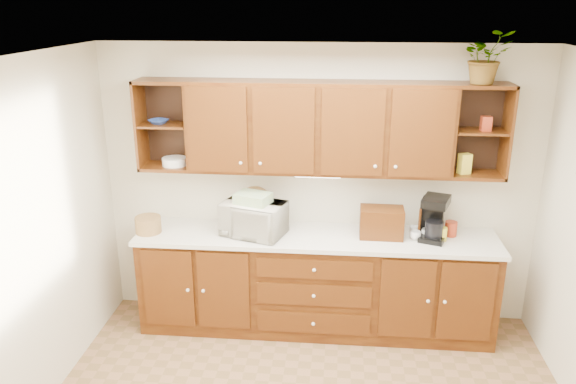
% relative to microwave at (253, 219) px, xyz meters
% --- Properties ---
extents(ceiling, '(4.00, 4.00, 0.00)m').
position_rel_microwave_xyz_m(ceiling, '(0.56, -1.41, 1.51)').
color(ceiling, white).
rests_on(ceiling, back_wall).
extents(back_wall, '(4.00, 0.00, 4.00)m').
position_rel_microwave_xyz_m(back_wall, '(0.56, 0.34, 0.21)').
color(back_wall, beige).
rests_on(back_wall, floor).
extents(left_wall, '(0.00, 3.50, 3.50)m').
position_rel_microwave_xyz_m(left_wall, '(-1.44, -1.41, 0.21)').
color(left_wall, beige).
rests_on(left_wall, floor).
extents(base_cabinets, '(3.20, 0.60, 0.90)m').
position_rel_microwave_xyz_m(base_cabinets, '(0.56, 0.04, -0.64)').
color(base_cabinets, '#341305').
rests_on(base_cabinets, floor).
extents(countertop, '(3.24, 0.64, 0.04)m').
position_rel_microwave_xyz_m(countertop, '(0.56, 0.03, -0.17)').
color(countertop, silver).
rests_on(countertop, base_cabinets).
extents(upper_cabinets, '(3.20, 0.33, 0.80)m').
position_rel_microwave_xyz_m(upper_cabinets, '(0.57, 0.18, 0.80)').
color(upper_cabinets, '#341305').
rests_on(upper_cabinets, back_wall).
extents(undercabinet_light, '(0.40, 0.05, 0.02)m').
position_rel_microwave_xyz_m(undercabinet_light, '(0.56, 0.13, 0.38)').
color(undercabinet_light, white).
rests_on(undercabinet_light, upper_cabinets).
extents(wicker_basket, '(0.23, 0.23, 0.15)m').
position_rel_microwave_xyz_m(wicker_basket, '(-0.96, -0.04, -0.08)').
color(wicker_basket, olive).
rests_on(wicker_basket, countertop).
extents(microwave, '(0.62, 0.51, 0.30)m').
position_rel_microwave_xyz_m(microwave, '(0.00, 0.00, 0.00)').
color(microwave, beige).
rests_on(microwave, countertop).
extents(towel_stack, '(0.35, 0.30, 0.09)m').
position_rel_microwave_xyz_m(towel_stack, '(0.00, 0.00, 0.19)').
color(towel_stack, '#DDDC68').
rests_on(towel_stack, microwave).
extents(wine_bottle, '(0.07, 0.07, 0.31)m').
position_rel_microwave_xyz_m(wine_bottle, '(0.12, 0.10, 0.00)').
color(wine_bottle, black).
rests_on(wine_bottle, countertop).
extents(woven_tray, '(0.37, 0.19, 0.35)m').
position_rel_microwave_xyz_m(woven_tray, '(-0.02, 0.28, -0.14)').
color(woven_tray, olive).
rests_on(woven_tray, countertop).
extents(bread_box, '(0.39, 0.25, 0.27)m').
position_rel_microwave_xyz_m(bread_box, '(1.14, 0.06, -0.02)').
color(bread_box, '#341305').
rests_on(bread_box, countertop).
extents(mug_tree, '(0.21, 0.22, 0.27)m').
position_rel_microwave_xyz_m(mug_tree, '(1.47, 0.07, -0.11)').
color(mug_tree, '#341305').
rests_on(mug_tree, countertop).
extents(canister_red, '(0.14, 0.14, 0.13)m').
position_rel_microwave_xyz_m(canister_red, '(1.76, 0.13, -0.08)').
color(canister_red, '#9E2F17').
rests_on(canister_red, countertop).
extents(canister_white, '(0.11, 0.11, 0.17)m').
position_rel_microwave_xyz_m(canister_white, '(1.60, -0.00, -0.07)').
color(canister_white, white).
rests_on(canister_white, countertop).
extents(canister_yellow, '(0.11, 0.11, 0.12)m').
position_rel_microwave_xyz_m(canister_yellow, '(1.67, 0.02, -0.09)').
color(canister_yellow, yellow).
rests_on(canister_yellow, countertop).
extents(coffee_maker, '(0.29, 0.33, 0.39)m').
position_rel_microwave_xyz_m(coffee_maker, '(1.59, 0.05, 0.04)').
color(coffee_maker, black).
rests_on(coffee_maker, countertop).
extents(bowl_stack, '(0.22, 0.22, 0.04)m').
position_rel_microwave_xyz_m(bowl_stack, '(-0.86, 0.16, 0.83)').
color(bowl_stack, navy).
rests_on(bowl_stack, upper_cabinets).
extents(plate_stack, '(0.28, 0.28, 0.07)m').
position_rel_microwave_xyz_m(plate_stack, '(-0.74, 0.17, 0.47)').
color(plate_stack, white).
rests_on(plate_stack, upper_cabinets).
extents(pantry_box_yellow, '(0.12, 0.11, 0.17)m').
position_rel_microwave_xyz_m(pantry_box_yellow, '(1.82, 0.14, 0.52)').
color(pantry_box_yellow, yellow).
rests_on(pantry_box_yellow, upper_cabinets).
extents(pantry_box_red, '(0.09, 0.08, 0.12)m').
position_rel_microwave_xyz_m(pantry_box_red, '(1.96, 0.14, 0.87)').
color(pantry_box_red, '#9E2F17').
rests_on(pantry_box_red, upper_cabinets).
extents(potted_plant, '(0.46, 0.42, 0.43)m').
position_rel_microwave_xyz_m(potted_plant, '(1.90, 0.14, 1.42)').
color(potted_plant, '#999999').
rests_on(potted_plant, upper_cabinets).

